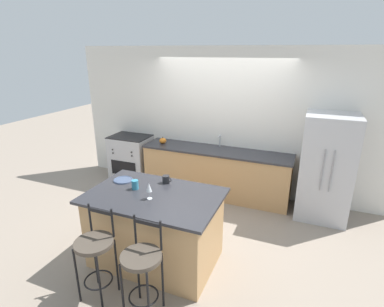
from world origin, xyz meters
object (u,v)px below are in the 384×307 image
(coffee_mug, at_px, (166,179))
(tumbler_cup, at_px, (135,185))
(oven_range, at_px, (131,158))
(wine_glass, at_px, (149,188))
(bar_stool_near, at_px, (95,251))
(bar_stool_far, at_px, (142,266))
(pumpkin_decoration, at_px, (163,141))
(refrigerator, at_px, (326,167))
(dinner_plate, at_px, (123,180))

(coffee_mug, bearing_deg, tumbler_cup, -131.61)
(oven_range, bearing_deg, wine_glass, -51.99)
(oven_range, relative_size, bar_stool_near, 0.90)
(bar_stool_far, xyz_separation_m, pumpkin_decoration, (-1.25, 2.87, 0.36))
(bar_stool_far, height_order, tumbler_cup, tumbler_cup)
(bar_stool_near, height_order, tumbler_cup, tumbler_cup)
(refrigerator, bearing_deg, tumbler_cup, -138.88)
(bar_stool_far, bearing_deg, bar_stool_near, 179.22)
(refrigerator, xyz_separation_m, bar_stool_near, (-2.28, -2.82, -0.27))
(coffee_mug, bearing_deg, oven_range, 134.52)
(refrigerator, xyz_separation_m, dinner_plate, (-2.57, -1.83, 0.11))
(bar_stool_near, bearing_deg, wine_glass, 65.90)
(oven_range, xyz_separation_m, dinner_plate, (1.14, -1.90, 0.49))
(bar_stool_near, xyz_separation_m, tumbler_cup, (-0.00, 0.83, 0.42))
(dinner_plate, xyz_separation_m, wine_glass, (0.59, -0.32, 0.13))
(bar_stool_far, height_order, wine_glass, wine_glass)
(bar_stool_near, height_order, bar_stool_far, same)
(oven_range, relative_size, bar_stool_far, 0.90)
(oven_range, height_order, bar_stool_far, bar_stool_far)
(wine_glass, bearing_deg, tumbler_cup, 151.79)
(bar_stool_near, relative_size, pumpkin_decoration, 7.71)
(oven_range, height_order, bar_stool_near, bar_stool_near)
(dinner_plate, height_order, wine_glass, wine_glass)
(bar_stool_far, height_order, coffee_mug, bar_stool_far)
(bar_stool_near, xyz_separation_m, bar_stool_far, (0.58, -0.01, 0.00))
(refrigerator, relative_size, wine_glass, 8.43)
(refrigerator, bearing_deg, bar_stool_near, -128.92)
(refrigerator, xyz_separation_m, pumpkin_decoration, (-2.94, 0.04, 0.09))
(oven_range, distance_m, wine_glass, 2.89)
(wine_glass, bearing_deg, oven_range, 128.01)
(refrigerator, distance_m, coffee_mug, 2.61)
(bar_stool_far, height_order, pumpkin_decoration, bar_stool_far)
(bar_stool_far, distance_m, wine_glass, 0.89)
(refrigerator, height_order, bar_stool_far, refrigerator)
(bar_stool_near, distance_m, tumbler_cup, 0.93)
(bar_stool_near, relative_size, bar_stool_far, 1.00)
(wine_glass, bearing_deg, pumpkin_decoration, 113.73)
(bar_stool_far, relative_size, tumbler_cup, 8.92)
(refrigerator, bearing_deg, bar_stool_far, -120.94)
(refrigerator, bearing_deg, coffee_mug, -140.05)
(bar_stool_near, xyz_separation_m, wine_glass, (0.30, 0.67, 0.51))
(refrigerator, height_order, oven_range, refrigerator)
(dinner_plate, distance_m, coffee_mug, 0.60)
(bar_stool_near, relative_size, coffee_mug, 8.20)
(pumpkin_decoration, bearing_deg, tumbler_cup, -71.91)
(tumbler_cup, bearing_deg, bar_stool_far, -55.18)
(tumbler_cup, bearing_deg, coffee_mug, 48.39)
(bar_stool_far, relative_size, wine_glass, 5.22)
(bar_stool_near, xyz_separation_m, dinner_plate, (-0.29, 0.99, 0.37))
(wine_glass, distance_m, tumbler_cup, 0.35)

